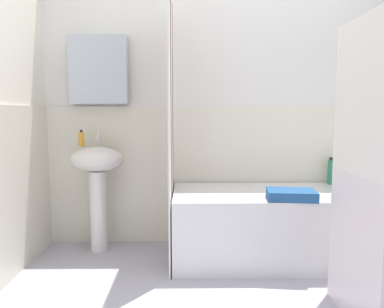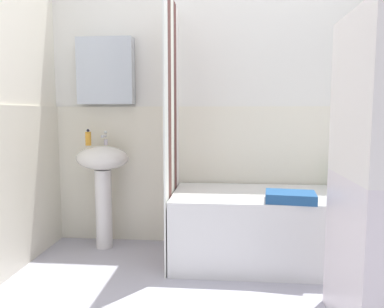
{
  "view_description": "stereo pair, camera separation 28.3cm",
  "coord_description": "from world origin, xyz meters",
  "px_view_note": "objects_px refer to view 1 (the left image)",
  "views": [
    {
      "loc": [
        -0.33,
        -2.01,
        1.15
      ],
      "look_at": [
        -0.29,
        0.8,
        0.84
      ],
      "focal_mm": 35.12,
      "sensor_mm": 36.0,
      "label": 1
    },
    {
      "loc": [
        -0.04,
        -2.0,
        1.15
      ],
      "look_at": [
        -0.29,
        0.8,
        0.84
      ],
      "focal_mm": 35.12,
      "sensor_mm": 36.0,
      "label": 2
    }
  ],
  "objects_px": {
    "bathtub": "(271,225)",
    "towel_folded": "(291,195)",
    "body_wash_bottle": "(342,175)",
    "sink": "(97,175)",
    "conditioner_bottle": "(331,171)",
    "soap_dispenser": "(81,139)"
  },
  "relations": [
    {
      "from": "bathtub",
      "to": "towel_folded",
      "type": "xyz_separation_m",
      "value": [
        0.08,
        -0.26,
        0.3
      ]
    },
    {
      "from": "bathtub",
      "to": "body_wash_bottle",
      "type": "relative_size",
      "value": 9.03
    },
    {
      "from": "sink",
      "to": "bathtub",
      "type": "bearing_deg",
      "value": -7.59
    },
    {
      "from": "body_wash_bottle",
      "to": "towel_folded",
      "type": "bearing_deg",
      "value": -135.82
    },
    {
      "from": "conditioner_bottle",
      "to": "soap_dispenser",
      "type": "bearing_deg",
      "value": -178.35
    },
    {
      "from": "conditioner_bottle",
      "to": "towel_folded",
      "type": "bearing_deg",
      "value": -131.62
    },
    {
      "from": "body_wash_bottle",
      "to": "conditioner_bottle",
      "type": "distance_m",
      "value": 0.1
    },
    {
      "from": "soap_dispenser",
      "to": "body_wash_bottle",
      "type": "xyz_separation_m",
      "value": [
        2.2,
        0.08,
        -0.31
      ]
    },
    {
      "from": "soap_dispenser",
      "to": "bathtub",
      "type": "height_order",
      "value": "soap_dispenser"
    },
    {
      "from": "sink",
      "to": "conditioner_bottle",
      "type": "bearing_deg",
      "value": 3.13
    },
    {
      "from": "bathtub",
      "to": "body_wash_bottle",
      "type": "distance_m",
      "value": 0.81
    },
    {
      "from": "sink",
      "to": "bathtub",
      "type": "xyz_separation_m",
      "value": [
        1.4,
        -0.19,
        -0.37
      ]
    },
    {
      "from": "conditioner_bottle",
      "to": "bathtub",
      "type": "bearing_deg",
      "value": -152.73
    },
    {
      "from": "soap_dispenser",
      "to": "conditioner_bottle",
      "type": "height_order",
      "value": "soap_dispenser"
    },
    {
      "from": "soap_dispenser",
      "to": "towel_folded",
      "type": "height_order",
      "value": "soap_dispenser"
    },
    {
      "from": "sink",
      "to": "bathtub",
      "type": "distance_m",
      "value": 1.46
    },
    {
      "from": "body_wash_bottle",
      "to": "towel_folded",
      "type": "xyz_separation_m",
      "value": [
        -0.59,
        -0.58,
        -0.05
      ]
    },
    {
      "from": "sink",
      "to": "bathtub",
      "type": "relative_size",
      "value": 0.57
    },
    {
      "from": "soap_dispenser",
      "to": "sink",
      "type": "bearing_deg",
      "value": -19.27
    },
    {
      "from": "soap_dispenser",
      "to": "towel_folded",
      "type": "xyz_separation_m",
      "value": [
        1.61,
        -0.5,
        -0.36
      ]
    },
    {
      "from": "bathtub",
      "to": "towel_folded",
      "type": "distance_m",
      "value": 0.41
    },
    {
      "from": "soap_dispenser",
      "to": "bathtub",
      "type": "relative_size",
      "value": 0.09
    }
  ]
}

